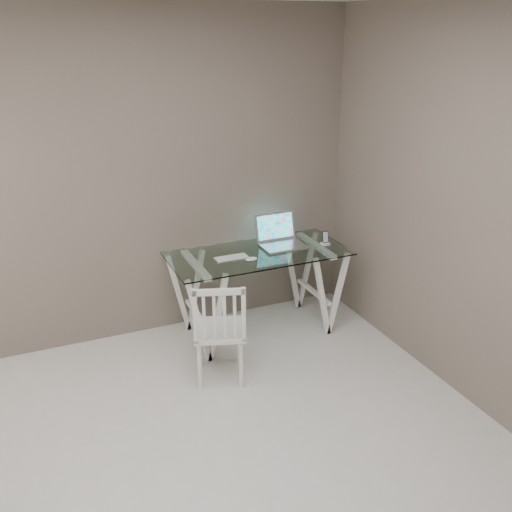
{
  "coord_description": "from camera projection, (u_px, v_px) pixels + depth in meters",
  "views": [
    {
      "loc": [
        -0.78,
        -2.23,
        2.49
      ],
      "look_at": [
        0.86,
        1.53,
        0.85
      ],
      "focal_mm": 40.0,
      "sensor_mm": 36.0,
      "label": 1
    }
  ],
  "objects": [
    {
      "name": "room",
      "position": [
        199.0,
        221.0,
        2.47
      ],
      "size": [
        4.5,
        4.52,
        2.71
      ],
      "color": "beige",
      "rests_on": "ground"
    },
    {
      "name": "desk",
      "position": [
        258.0,
        292.0,
        4.9
      ],
      "size": [
        1.5,
        0.7,
        0.75
      ],
      "color": "silver",
      "rests_on": "ground"
    },
    {
      "name": "chair",
      "position": [
        220.0,
        328.0,
        4.16
      ],
      "size": [
        0.48,
        0.48,
        0.83
      ],
      "rotation": [
        0.0,
        0.0,
        -0.33
      ],
      "color": "silver",
      "rests_on": "ground"
    },
    {
      "name": "laptop",
      "position": [
        279.0,
        238.0,
        4.93
      ],
      "size": [
        0.37,
        0.32,
        0.26
      ],
      "color": "silver",
      "rests_on": "desk"
    },
    {
      "name": "keyboard",
      "position": [
        231.0,
        258.0,
        4.65
      ],
      "size": [
        0.29,
        0.12,
        0.01
      ],
      "primitive_type": "cube",
      "color": "silver",
      "rests_on": "desk"
    },
    {
      "name": "mouse",
      "position": [
        251.0,
        259.0,
        4.6
      ],
      "size": [
        0.1,
        0.06,
        0.03
      ],
      "primitive_type": "ellipsoid",
      "color": "silver",
      "rests_on": "desk"
    },
    {
      "name": "phone_dock",
      "position": [
        325.0,
        241.0,
        4.94
      ],
      "size": [
        0.06,
        0.06,
        0.12
      ],
      "color": "white",
      "rests_on": "desk"
    }
  ]
}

